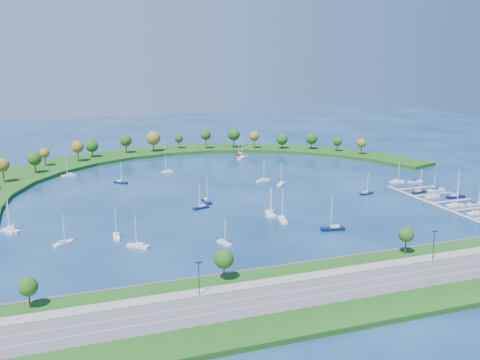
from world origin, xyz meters
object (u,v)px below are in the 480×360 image
object	(u,v)px
moored_boat_5	(11,230)
moored_boat_7	(69,175)
moored_boat_19	(224,242)
docked_boat_8	(419,191)
moored_boat_16	(138,245)
docked_boat_7	(455,196)
moored_boat_13	(270,213)
docked_boat_6	(432,196)
moored_boat_10	(263,180)
moored_boat_18	(63,242)
moored_boat_17	(282,183)
docked_boat_4	(455,205)
docked_boat_5	(475,204)
docked_boat_10	(397,181)
moored_boat_15	(10,229)
dock_system	(454,206)
moored_boat_9	(207,201)
moored_boat_2	(121,182)
moored_boat_14	(167,171)
moored_boat_1	(366,193)
moored_boat_0	(333,228)
moored_boat_12	(240,154)
moored_boat_6	(116,236)
harbor_tower	(165,146)
moored_boat_11	(271,213)
docked_boat_2	(476,213)
moored_boat_4	(283,219)
moored_boat_8	(201,207)
moored_boat_3	(242,157)
docked_boat_9	(436,190)

from	to	relation	value
moored_boat_5	moored_boat_7	world-z (taller)	moored_boat_7
moored_boat_19	docked_boat_8	size ratio (longest dim) A/B	0.86
moored_boat_16	docked_boat_7	xyz separation A→B (m)	(155.28, 16.68, 0.05)
moored_boat_13	docked_boat_6	size ratio (longest dim) A/B	1.02
moored_boat_10	moored_boat_18	size ratio (longest dim) A/B	1.04
moored_boat_17	docked_boat_4	distance (m)	86.64
moored_boat_13	docked_boat_5	size ratio (longest dim) A/B	1.38
moored_boat_5	docked_boat_10	world-z (taller)	docked_boat_10
moored_boat_15	docked_boat_4	bearing A→B (deg)	-99.02
dock_system	moored_boat_7	bearing A→B (deg)	143.00
moored_boat_9	moored_boat_19	size ratio (longest dim) A/B	1.22
moored_boat_2	moored_boat_14	bearing A→B (deg)	75.84
moored_boat_16	moored_boat_18	distance (m)	28.17
moored_boat_1	docked_boat_4	xyz separation A→B (m)	(26.37, -32.44, 0.04)
moored_boat_0	moored_boat_12	bearing A→B (deg)	-86.80
moored_boat_6	moored_boat_19	size ratio (longest dim) A/B	1.17
harbor_tower	moored_boat_2	xyz separation A→B (m)	(-41.80, -82.45, -3.25)
moored_boat_10	moored_boat_11	size ratio (longest dim) A/B	0.96
moored_boat_15	docked_boat_2	distance (m)	194.28
moored_boat_1	moored_boat_18	distance (m)	145.92
moored_boat_4	moored_boat_7	bearing A→B (deg)	48.41
moored_boat_8	docked_boat_8	world-z (taller)	docked_boat_8
moored_boat_11	moored_boat_9	bearing A→B (deg)	-141.45
moored_boat_5	moored_boat_6	xyz separation A→B (m)	(38.19, -20.90, 0.01)
moored_boat_4	moored_boat_9	distance (m)	44.18
moored_boat_8	moored_boat_16	bearing A→B (deg)	32.87
moored_boat_14	moored_boat_16	distance (m)	124.47
moored_boat_7	docked_boat_10	world-z (taller)	moored_boat_7
moored_boat_5	moored_boat_8	xyz separation A→B (m)	(79.09, 6.37, -0.01)
moored_boat_1	moored_boat_19	world-z (taller)	moored_boat_1
moored_boat_2	moored_boat_10	world-z (taller)	moored_boat_10
moored_boat_13	moored_boat_18	bearing A→B (deg)	128.42
moored_boat_12	moored_boat_16	xyz separation A→B (m)	(-94.37, -156.00, 0.05)
docked_boat_5	docked_boat_7	size ratio (longest dim) A/B	0.63
moored_boat_16	moored_boat_14	bearing A→B (deg)	-69.06
moored_boat_0	docked_boat_8	world-z (taller)	moored_boat_0
moored_boat_3	moored_boat_7	size ratio (longest dim) A/B	1.23
moored_boat_1	moored_boat_3	size ratio (longest dim) A/B	0.74
moored_boat_7	moored_boat_17	world-z (taller)	moored_boat_17
moored_boat_11	moored_boat_17	world-z (taller)	moored_boat_11
moored_boat_5	docked_boat_10	bearing A→B (deg)	-136.54
moored_boat_5	docked_boat_9	size ratio (longest dim) A/B	1.23
moored_boat_5	docked_boat_8	bearing A→B (deg)	-143.05
moored_boat_9	moored_boat_18	bearing A→B (deg)	-65.01
moored_boat_5	moored_boat_11	size ratio (longest dim) A/B	0.92
moored_boat_0	docked_boat_5	size ratio (longest dim) A/B	1.63
moored_boat_0	moored_boat_10	distance (m)	85.90
moored_boat_8	moored_boat_11	world-z (taller)	moored_boat_11
docked_boat_2	docked_boat_10	bearing A→B (deg)	91.23
moored_boat_8	moored_boat_15	distance (m)	79.52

